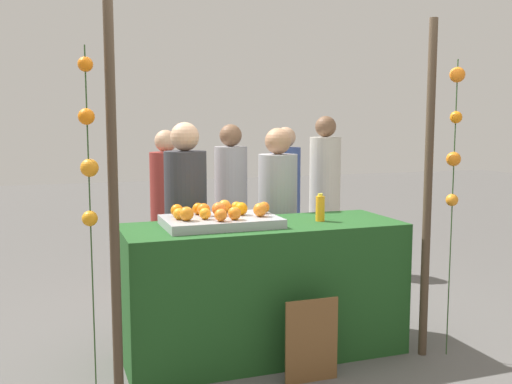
{
  "coord_description": "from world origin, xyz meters",
  "views": [
    {
      "loc": [
        -1.36,
        -3.7,
        1.6
      ],
      "look_at": [
        0.0,
        0.15,
        1.11
      ],
      "focal_mm": 41.55,
      "sensor_mm": 36.0,
      "label": 1
    }
  ],
  "objects": [
    {
      "name": "crowd_person_3",
      "position": [
        -0.33,
        1.72,
        0.71
      ],
      "size": [
        0.3,
        0.3,
        1.52
      ],
      "color": "maroon",
      "rests_on": "ground_plane"
    },
    {
      "name": "canopy_post_right",
      "position": [
        1.03,
        -0.39,
        1.13
      ],
      "size": [
        0.06,
        0.06,
        2.26
      ],
      "primitive_type": "cylinder",
      "color": "#473828",
      "rests_on": "ground_plane"
    },
    {
      "name": "orange_5",
      "position": [
        -0.39,
        0.09,
        1.01
      ],
      "size": [
        0.09,
        0.09,
        0.09
      ],
      "primitive_type": "sphere",
      "color": "orange",
      "rests_on": "orange_tray"
    },
    {
      "name": "orange_11",
      "position": [
        -0.14,
        0.05,
        1.01
      ],
      "size": [
        0.09,
        0.09,
        0.09
      ],
      "primitive_type": "sphere",
      "color": "orange",
      "rests_on": "orange_tray"
    },
    {
      "name": "orange_12",
      "position": [
        0.03,
        0.07,
        1.01
      ],
      "size": [
        0.08,
        0.08,
        0.08
      ],
      "primitive_type": "sphere",
      "color": "orange",
      "rests_on": "orange_tray"
    },
    {
      "name": "orange_0",
      "position": [
        -0.22,
        0.18,
        1.01
      ],
      "size": [
        0.09,
        0.09,
        0.09
      ],
      "primitive_type": "sphere",
      "color": "orange",
      "rests_on": "orange_tray"
    },
    {
      "name": "orange_tray",
      "position": [
        -0.29,
        0.02,
        0.94
      ],
      "size": [
        0.75,
        0.49,
        0.06
      ],
      "primitive_type": "cube",
      "color": "#9EA0A5",
      "rests_on": "stall_counter"
    },
    {
      "name": "crowd_person_2",
      "position": [
        1.42,
        1.98,
        0.77
      ],
      "size": [
        0.33,
        0.33,
        1.65
      ],
      "color": "beige",
      "rests_on": "ground_plane"
    },
    {
      "name": "orange_6",
      "position": [
        -0.41,
        0.17,
        1.01
      ],
      "size": [
        0.08,
        0.08,
        0.08
      ],
      "primitive_type": "sphere",
      "color": "orange",
      "rests_on": "orange_tray"
    },
    {
      "name": "orange_4",
      "position": [
        -0.58,
        0.01,
        1.0
      ],
      "size": [
        0.07,
        0.07,
        0.07
      ],
      "primitive_type": "sphere",
      "color": "orange",
      "rests_on": "orange_tray"
    },
    {
      "name": "orange_2",
      "position": [
        -0.57,
        0.12,
        1.01
      ],
      "size": [
        0.08,
        0.08,
        0.08
      ],
      "primitive_type": "sphere",
      "color": "orange",
      "rests_on": "orange_tray"
    },
    {
      "name": "canopy_post_left",
      "position": [
        -1.03,
        -0.39,
        1.13
      ],
      "size": [
        0.06,
        0.06,
        2.26
      ],
      "primitive_type": "cylinder",
      "color": "#473828",
      "rests_on": "ground_plane"
    },
    {
      "name": "juice_bottle",
      "position": [
        0.41,
        -0.02,
        1.0
      ],
      "size": [
        0.06,
        0.06,
        0.19
      ],
      "color": "#F8A11B",
      "rests_on": "stall_counter"
    },
    {
      "name": "crowd_person_1",
      "position": [
        0.28,
        1.68,
        0.73
      ],
      "size": [
        0.31,
        0.31,
        1.57
      ],
      "color": "#99999E",
      "rests_on": "ground_plane"
    },
    {
      "name": "garland_strand_left",
      "position": [
        -1.15,
        -0.41,
        1.44
      ],
      "size": [
        0.1,
        0.11,
        2.0
      ],
      "color": "#2D4C23",
      "rests_on": "ground_plane"
    },
    {
      "name": "orange_10",
      "position": [
        -0.54,
        -0.06,
        1.01
      ],
      "size": [
        0.09,
        0.09,
        0.09
      ],
      "primitive_type": "sphere",
      "color": "orange",
      "rests_on": "orange_tray"
    },
    {
      "name": "vendor_left",
      "position": [
        -0.39,
        0.63,
        0.74
      ],
      "size": [
        0.32,
        0.32,
        1.59
      ],
      "color": "#333338",
      "rests_on": "ground_plane"
    },
    {
      "name": "crowd_person_0",
      "position": [
        0.92,
        1.87,
        0.72
      ],
      "size": [
        0.31,
        0.31,
        1.54
      ],
      "color": "#384C8C",
      "rests_on": "ground_plane"
    },
    {
      "name": "ground_plane",
      "position": [
        0.0,
        0.0,
        0.0
      ],
      "size": [
        24.0,
        24.0,
        0.0
      ],
      "primitive_type": "plane",
      "color": "#565451"
    },
    {
      "name": "vendor_right",
      "position": [
        0.36,
        0.65,
        0.72
      ],
      "size": [
        0.31,
        0.31,
        1.54
      ],
      "color": "#99999E",
      "rests_on": "ground_plane"
    },
    {
      "name": "chalkboard_sign",
      "position": [
        0.12,
        -0.52,
        0.26
      ],
      "size": [
        0.35,
        0.03,
        0.53
      ],
      "color": "brown",
      "rests_on": "ground_plane"
    },
    {
      "name": "garland_strand_right",
      "position": [
        1.18,
        -0.45,
        1.51
      ],
      "size": [
        0.1,
        0.1,
        2.0
      ],
      "color": "#2D4C23",
      "rests_on": "ground_plane"
    },
    {
      "name": "orange_7",
      "position": [
        -0.24,
        -0.12,
        1.01
      ],
      "size": [
        0.09,
        0.09,
        0.09
      ],
      "primitive_type": "sphere",
      "color": "orange",
      "rests_on": "orange_tray"
    },
    {
      "name": "orange_3",
      "position": [
        -0.29,
        0.07,
        1.01
      ],
      "size": [
        0.09,
        0.09,
        0.09
      ],
      "primitive_type": "sphere",
      "color": "orange",
      "rests_on": "orange_tray"
    },
    {
      "name": "orange_13",
      "position": [
        -0.04,
        -0.05,
        1.01
      ],
      "size": [
        0.09,
        0.09,
        0.09
      ],
      "primitive_type": "sphere",
      "color": "orange",
      "rests_on": "orange_tray"
    },
    {
      "name": "orange_1",
      "position": [
        -0.34,
        -0.15,
        1.01
      ],
      "size": [
        0.08,
        0.08,
        0.08
      ],
      "primitive_type": "sphere",
      "color": "orange",
      "rests_on": "orange_tray"
    },
    {
      "name": "orange_9",
      "position": [
        -0.14,
        0.17,
        1.0
      ],
      "size": [
        0.08,
        0.08,
        0.08
      ],
      "primitive_type": "sphere",
      "color": "orange",
      "rests_on": "orange_tray"
    },
    {
      "name": "stall_counter",
      "position": [
        0.0,
        0.0,
        0.45
      ],
      "size": [
        1.89,
        0.7,
        0.91
      ],
      "primitive_type": "cube",
      "color": "#1E4C1E",
      "rests_on": "ground_plane"
    },
    {
      "name": "orange_8",
      "position": [
        -0.42,
        -0.04,
        1.0
      ],
      "size": [
        0.08,
        0.08,
        0.08
      ],
      "primitive_type": "sphere",
      "color": "orange",
      "rests_on": "orange_tray"
    }
  ]
}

